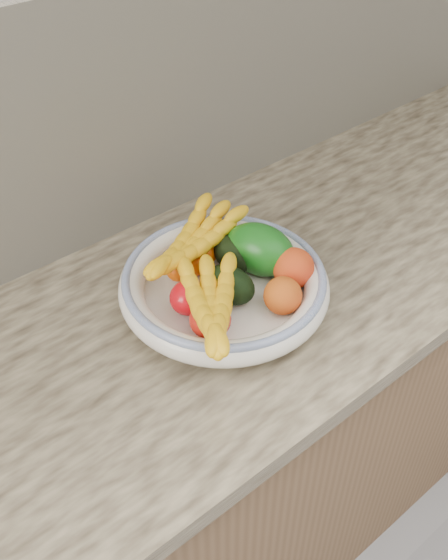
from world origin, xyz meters
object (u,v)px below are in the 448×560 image
at_px(fruit_bowl, 224,285).
at_px(banana_bunch_back, 192,247).
at_px(banana_bunch_front, 211,310).
at_px(green_mango, 260,249).

xyz_separation_m(fruit_bowl, banana_bunch_back, (-0.01, 0.09, 0.04)).
height_order(fruit_bowl, banana_bunch_front, banana_bunch_front).
bearing_deg(banana_bunch_front, fruit_bowl, -17.14).
bearing_deg(banana_bunch_back, green_mango, -56.11).
xyz_separation_m(green_mango, banana_bunch_front, (-0.18, -0.08, 0.01)).
relative_size(fruit_bowl, green_mango, 2.75).
bearing_deg(banana_bunch_front, banana_bunch_back, 8.08).
xyz_separation_m(fruit_bowl, green_mango, (0.10, 0.01, 0.03)).
bearing_deg(fruit_bowl, banana_bunch_back, 94.48).
height_order(fruit_bowl, banana_bunch_back, banana_bunch_back).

